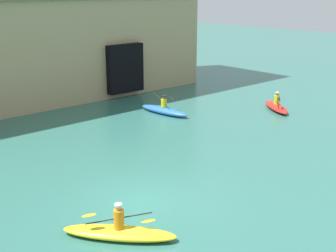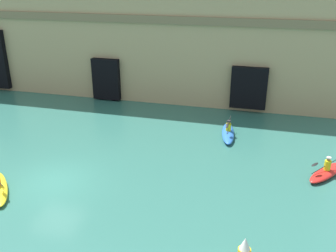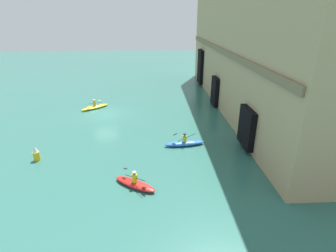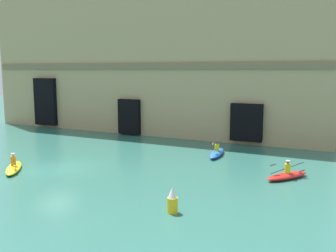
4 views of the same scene
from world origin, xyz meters
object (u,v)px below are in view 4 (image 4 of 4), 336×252
at_px(kayak_blue, 217,153).
at_px(kayak_yellow, 14,167).
at_px(marker_buoy, 172,201).
at_px(kayak_red, 287,175).

bearing_deg(kayak_blue, kayak_yellow, -53.64).
bearing_deg(kayak_blue, marker_buoy, 2.24).
distance_m(kayak_blue, marker_buoy, 11.83).
relative_size(kayak_blue, marker_buoy, 2.94).
xyz_separation_m(kayak_red, marker_buoy, (-3.81, -7.79, 0.33)).
xyz_separation_m(kayak_blue, marker_buoy, (1.87, -11.68, 0.32)).
distance_m(kayak_yellow, kayak_red, 17.04).
bearing_deg(marker_buoy, kayak_yellow, 170.81).
height_order(kayak_blue, marker_buoy, marker_buoy).
bearing_deg(kayak_red, kayak_yellow, 143.78).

